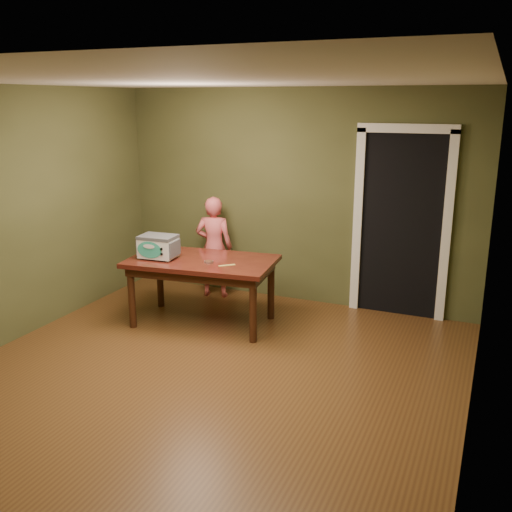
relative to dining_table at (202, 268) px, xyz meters
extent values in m
plane|color=brown|center=(0.65, -1.31, -0.65)|extent=(5.00, 5.00, 0.00)
cube|color=#4C4F2A|center=(0.65, 1.19, 0.65)|extent=(4.50, 0.02, 2.60)
cube|color=#4C4F2A|center=(2.90, -1.31, 0.65)|extent=(0.02, 5.00, 2.60)
cube|color=white|center=(0.65, -1.31, 1.95)|extent=(4.50, 5.00, 0.02)
cube|color=black|center=(1.95, 1.49, 0.40)|extent=(0.90, 0.60, 2.10)
cube|color=black|center=(1.95, 1.18, 0.40)|extent=(0.90, 0.02, 2.10)
cube|color=white|center=(1.45, 1.16, 0.40)|extent=(0.10, 0.06, 2.20)
cube|color=white|center=(2.45, 1.16, 0.40)|extent=(0.10, 0.06, 2.20)
cube|color=white|center=(1.95, 1.16, 1.50)|extent=(1.10, 0.06, 0.10)
cube|color=#3B110D|center=(0.00, 0.00, 0.07)|extent=(1.69, 1.08, 0.05)
cube|color=#33190C|center=(0.00, 0.00, 0.00)|extent=(1.56, 0.94, 0.10)
cylinder|color=#33190C|center=(-0.66, -0.43, -0.30)|extent=(0.08, 0.08, 0.70)
cylinder|color=#33190C|center=(-0.74, 0.27, -0.30)|extent=(0.08, 0.08, 0.70)
cylinder|color=#33190C|center=(0.74, -0.27, -0.30)|extent=(0.08, 0.08, 0.70)
cylinder|color=#33190C|center=(0.66, 0.43, -0.30)|extent=(0.08, 0.08, 0.70)
cylinder|color=#4C4F54|center=(-0.61, -0.27, 0.11)|extent=(0.03, 0.03, 0.02)
cylinder|color=#4C4F54|center=(-0.63, -0.06, 0.11)|extent=(0.03, 0.03, 0.02)
cylinder|color=#4C4F54|center=(-0.29, -0.25, 0.11)|extent=(0.03, 0.03, 0.02)
cylinder|color=#4C4F54|center=(-0.31, -0.04, 0.11)|extent=(0.03, 0.03, 0.02)
cube|color=white|center=(-0.46, -0.15, 0.23)|extent=(0.41, 0.31, 0.22)
cube|color=#4C4F54|center=(-0.46, -0.15, 0.34)|extent=(0.41, 0.31, 0.03)
cube|color=#4C4F54|center=(-0.66, -0.17, 0.23)|extent=(0.04, 0.25, 0.17)
cube|color=#4C4F54|center=(-0.26, -0.14, 0.23)|extent=(0.04, 0.25, 0.17)
ellipsoid|color=teal|center=(-0.48, -0.30, 0.23)|extent=(0.29, 0.03, 0.18)
cylinder|color=black|center=(-0.33, -0.29, 0.25)|extent=(0.03, 0.02, 0.03)
cylinder|color=black|center=(-0.33, -0.29, 0.19)|extent=(0.02, 0.01, 0.02)
cylinder|color=silver|center=(0.14, -0.10, 0.11)|extent=(0.10, 0.10, 0.02)
cylinder|color=#462417|center=(0.14, -0.10, 0.12)|extent=(0.09, 0.09, 0.01)
cube|color=#DDCA60|center=(0.37, -0.12, 0.10)|extent=(0.15, 0.14, 0.01)
imported|color=#DE5B60|center=(-0.31, 0.89, 0.00)|extent=(0.53, 0.41, 1.29)
camera|label=1|loc=(2.96, -5.32, 1.80)|focal=40.00mm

